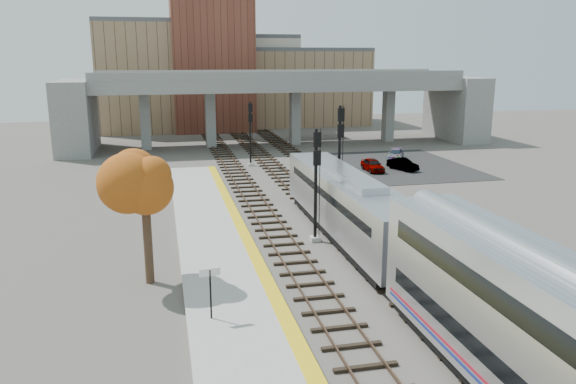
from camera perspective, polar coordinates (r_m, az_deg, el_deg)
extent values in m
plane|color=#47423D|center=(30.45, 7.70, -8.22)|extent=(160.00, 160.00, 0.00)
cube|color=#9E9E99|center=(28.80, -6.13, -9.11)|extent=(4.50, 60.00, 0.35)
cube|color=yellow|center=(28.98, -2.36, -8.50)|extent=(0.70, 60.00, 0.01)
cube|color=black|center=(41.08, -2.58, -2.20)|extent=(2.50, 95.00, 0.14)
cube|color=brown|center=(40.94, -3.57, -2.11)|extent=(0.07, 95.00, 0.14)
cube|color=brown|center=(41.18, -1.60, -1.99)|extent=(0.07, 95.00, 0.14)
cube|color=black|center=(42.00, 3.07, -1.85)|extent=(2.50, 95.00, 0.14)
cube|color=brown|center=(41.78, 2.12, -1.77)|extent=(0.07, 95.00, 0.14)
cube|color=brown|center=(42.16, 4.01, -1.65)|extent=(0.07, 95.00, 0.14)
cube|color=black|center=(43.23, 8.18, -1.52)|extent=(2.50, 95.00, 0.14)
cube|color=brown|center=(42.95, 7.29, -1.44)|extent=(0.07, 95.00, 0.14)
cube|color=brown|center=(43.46, 9.07, -1.33)|extent=(0.07, 95.00, 0.14)
cube|color=slate|center=(73.09, -0.83, 10.87)|extent=(46.00, 10.00, 1.50)
cube|color=slate|center=(68.35, 0.02, 11.73)|extent=(46.00, 0.20, 1.00)
cube|color=slate|center=(77.74, -1.58, 11.95)|extent=(46.00, 0.20, 1.00)
cube|color=slate|center=(71.86, -14.30, 7.01)|extent=(1.20, 1.60, 7.00)
cube|color=slate|center=(72.10, -7.89, 7.32)|extent=(1.20, 1.60, 7.00)
cube|color=slate|center=(73.85, 0.72, 7.59)|extent=(1.20, 1.60, 7.00)
cube|color=slate|center=(77.90, 10.14, 7.70)|extent=(1.20, 1.60, 7.00)
cube|color=slate|center=(72.44, -20.71, 7.20)|extent=(4.00, 12.00, 8.50)
cube|color=slate|center=(82.22, 16.67, 8.17)|extent=(4.00, 12.00, 8.50)
cube|color=#8F6F53|center=(91.48, -12.94, 11.25)|extent=(18.00, 14.00, 16.00)
cube|color=#4C4C4F|center=(91.56, -13.22, 16.44)|extent=(18.00, 14.00, 0.60)
cube|color=beige|center=(97.54, -4.52, 11.08)|extent=(16.00, 16.00, 14.00)
cube|color=#4C4C4F|center=(97.49, -4.60, 15.37)|extent=(16.00, 16.00, 0.60)
cube|color=brown|center=(88.80, -7.71, 12.69)|extent=(12.00, 10.00, 20.00)
cube|color=#8F6F53|center=(97.59, 1.59, 10.53)|extent=(20.00, 14.00, 12.00)
cube|color=#4C4C4F|center=(97.46, 1.61, 14.23)|extent=(20.00, 14.00, 0.60)
cube|color=black|center=(60.58, 10.96, 2.68)|extent=(14.00, 18.00, 0.04)
cube|color=#A8AAB2|center=(35.34, 6.02, -1.06)|extent=(3.00, 19.00, 3.20)
cube|color=black|center=(44.10, 2.08, 2.75)|extent=(2.20, 0.06, 1.10)
cube|color=black|center=(35.19, 6.04, -0.12)|extent=(3.02, 16.15, 0.50)
cube|color=black|center=(35.85, 5.94, -3.92)|extent=(2.70, 17.10, 0.50)
cube|color=#A8AAB2|center=(34.93, 6.09, 1.79)|extent=(1.60, 9.50, 0.40)
cube|color=#9E9E99|center=(35.23, 2.76, -4.78)|extent=(0.60, 0.60, 0.30)
cylinder|color=black|center=(34.31, 2.82, 0.57)|extent=(0.20, 0.20, 7.04)
cube|color=black|center=(33.54, 2.99, 5.33)|extent=(0.45, 0.18, 0.91)
cube|color=black|center=(33.71, 2.97, 3.47)|extent=(0.45, 0.18, 0.91)
cube|color=#9E9E99|center=(43.77, 5.12, -1.14)|extent=(0.60, 0.60, 0.30)
cylinder|color=black|center=(42.98, 5.22, 3.63)|extent=(0.22, 0.22, 7.69)
cube|color=black|center=(42.31, 5.42, 7.82)|extent=(0.49, 0.18, 0.99)
cube|color=black|center=(42.45, 5.38, 6.20)|extent=(0.49, 0.18, 0.99)
cube|color=#9E9E99|center=(59.38, -3.81, 2.81)|extent=(0.60, 0.60, 0.30)
cylinder|color=black|center=(58.87, -3.85, 5.87)|extent=(0.19, 0.19, 6.70)
cube|color=black|center=(58.31, -3.86, 8.54)|extent=(0.43, 0.18, 0.86)
cube|color=black|center=(58.41, -3.84, 7.51)|extent=(0.43, 0.18, 0.86)
cylinder|color=black|center=(24.37, -7.87, -10.26)|extent=(0.08, 0.08, 2.20)
cube|color=white|center=(23.99, -7.95, -8.08)|extent=(0.90, 0.17, 0.35)
cylinder|color=#382619|center=(29.11, -14.07, -4.53)|extent=(0.44, 0.44, 4.80)
ellipsoid|color=#A54216|center=(28.39, -14.39, 0.75)|extent=(3.60, 3.60, 3.43)
imported|color=#99999E|center=(56.86, 8.59, 2.74)|extent=(1.51, 3.74, 1.27)
imported|color=#99999E|center=(57.97, 11.58, 2.77)|extent=(2.42, 3.74, 1.16)
imported|color=#99999E|center=(64.02, 10.87, 3.79)|extent=(3.26, 4.10, 1.11)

